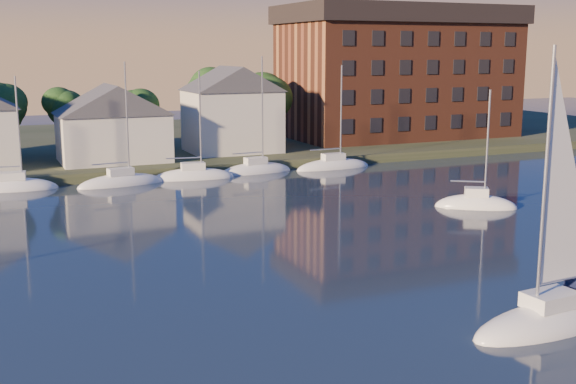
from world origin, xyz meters
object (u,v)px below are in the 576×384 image
condo_block (398,71)px  hero_sailboat (552,314)px  clubhouse_east (232,108)px  drifting_sailboat_right (476,206)px  clubhouse_centre (113,122)px

condo_block → hero_sailboat: bearing=-116.0°
clubhouse_east → condo_block: condo_block is taller
condo_block → drifting_sailboat_right: (-16.53, -38.57, -9.69)m
clubhouse_east → hero_sailboat: hero_sailboat is taller
clubhouse_centre → hero_sailboat: size_ratio=0.83×
hero_sailboat → clubhouse_centre: bearing=-83.3°
clubhouse_east → condo_block: size_ratio=0.34×
clubhouse_centre → condo_block: condo_block is taller
hero_sailboat → clubhouse_east: bearing=-98.2°
clubhouse_east → drifting_sailboat_right: (9.47, -32.63, -5.90)m
clubhouse_centre → condo_block: size_ratio=0.37×
condo_block → drifting_sailboat_right: size_ratio=2.92×
condo_block → clubhouse_east: bearing=-167.1°
clubhouse_centre → condo_block: 41.05m
clubhouse_centre → clubhouse_east: clubhouse_east is taller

